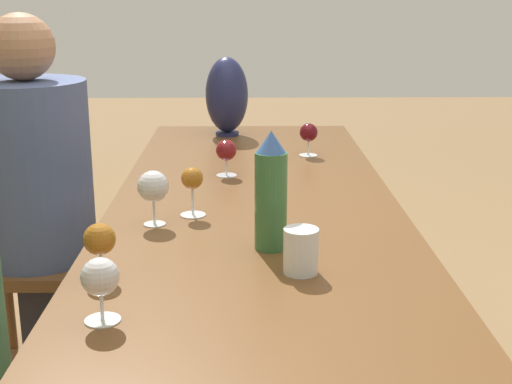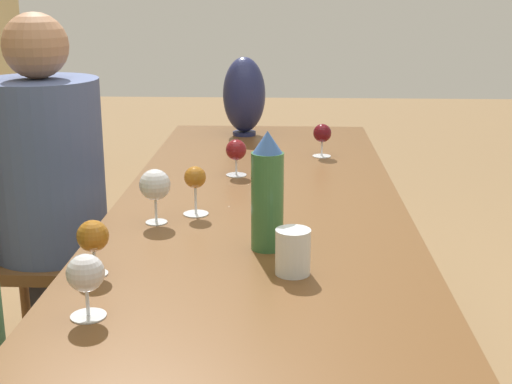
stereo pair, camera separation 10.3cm
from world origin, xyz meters
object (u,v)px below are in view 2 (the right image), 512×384
Objects in this scene: wine_glass_2 at (195,180)px; wine_glass_6 at (93,237)px; wine_glass_4 at (236,151)px; person_far at (52,192)px; water_bottle at (267,193)px; wine_glass_0 at (322,134)px; vase at (244,95)px; chair_far at (29,235)px; wine_glass_5 at (86,275)px; wine_glass_3 at (155,186)px; water_tumbler at (293,252)px.

wine_glass_6 is (-0.44, 0.17, -0.01)m from wine_glass_2.
person_far reaches higher than wine_glass_4.
wine_glass_2 reaches higher than wine_glass_6.
water_bottle is 1.00m from wine_glass_0.
vase is 1.06m from chair_far.
wine_glass_5 is (-0.38, 0.33, -0.05)m from water_bottle.
wine_glass_3 is 0.79m from chair_far.
wine_glass_5 is (-1.36, 0.50, 0.00)m from wine_glass_0.
wine_glass_2 is (-0.72, 0.38, 0.01)m from wine_glass_0.
wine_glass_3 is 0.15× the size of chair_far.
water_tumbler is at bearing -158.46° from water_bottle.
vase is 0.26× the size of person_far.
water_bottle is 0.41m from wine_glass_6.
vase is 0.95m from person_far.
person_far is at bearing 91.70° from wine_glass_4.
wine_glass_2 is 1.10× the size of wine_glass_6.
wine_glass_2 is at bearing 176.51° from vase.
vase reaches higher than wine_glass_6.
vase reaches higher than wine_glass_4.
chair_far is at bearing 47.54° from water_tumbler.
vase is 0.51m from wine_glass_0.
wine_glass_4 is at bearing -10.90° from wine_glass_5.
water_tumbler is at bearing -172.60° from vase.
person_far is (0.67, 0.75, -0.20)m from water_bottle.
chair_far is (-0.31, 1.01, -0.30)m from wine_glass_0.
water_bottle is 1.02m from person_far.
wine_glass_0 is 0.42m from wine_glass_4.
wine_glass_3 is (-1.19, 0.16, -0.07)m from vase.
wine_glass_0 is at bearing -30.78° from wine_glass_3.
wine_glass_5 is 1.14m from person_far.
wine_glass_5 reaches higher than wine_glass_4.
wine_glass_6 is at bearing 93.26° from water_tumbler.
chair_far is (-0.02, 0.71, -0.30)m from wine_glass_4.
chair_far is (-0.70, 0.70, -0.39)m from vase.
water_bottle reaches higher than wine_glass_0.
chair_far is at bearing 47.78° from wine_glass_3.
wine_glass_2 is 0.66m from wine_glass_5.
person_far is (-0.02, 0.62, -0.14)m from wine_glass_4.
vase is at bearing -41.11° from person_far.
wine_glass_6 is (-1.16, 0.54, 0.00)m from wine_glass_0.
chair_far is at bearing 90.00° from person_far.
wine_glass_4 is at bearing 10.15° from water_bottle.
chair_far is 0.77× the size of person_far.
vase reaches higher than wine_glass_2.
wine_glass_3 is 1.20× the size of wine_glass_4.
chair_far is at bearing 57.10° from wine_glass_2.
wine_glass_2 is 0.11× the size of person_far.
wine_glass_4 is at bearing -88.30° from person_far.
vase is at bearing 1.18° from wine_glass_4.
person_far reaches higher than water_bottle.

